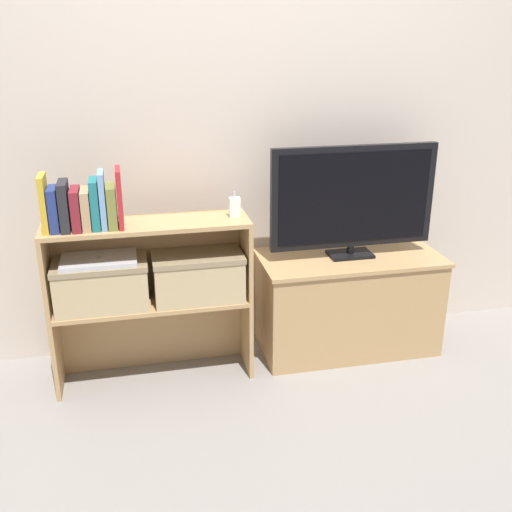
# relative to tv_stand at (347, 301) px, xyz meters

# --- Properties ---
(ground_plane) EXTENTS (16.00, 16.00, 0.00)m
(ground_plane) POSITION_rel_tv_stand_xyz_m (-0.51, -0.22, -0.26)
(ground_plane) COLOR gray
(wall_back) EXTENTS (10.00, 0.05, 2.40)m
(wall_back) POSITION_rel_tv_stand_xyz_m (-0.51, 0.25, 0.94)
(wall_back) COLOR beige
(wall_back) RESTS_ON ground_plane
(tv_stand) EXTENTS (0.93, 0.45, 0.52)m
(tv_stand) POSITION_rel_tv_stand_xyz_m (0.00, 0.00, 0.00)
(tv_stand) COLOR tan
(tv_stand) RESTS_ON ground_plane
(tv) EXTENTS (0.84, 0.14, 0.56)m
(tv) POSITION_rel_tv_stand_xyz_m (-0.00, -0.00, 0.56)
(tv) COLOR black
(tv) RESTS_ON tv_stand
(bookshelf_lower_tier) EXTENTS (0.92, 0.26, 0.40)m
(bookshelf_lower_tier) POSITION_rel_tv_stand_xyz_m (-1.01, -0.03, -0.00)
(bookshelf_lower_tier) COLOR tan
(bookshelf_lower_tier) RESTS_ON ground_plane
(bookshelf_upper_tier) EXTENTS (0.92, 0.26, 0.39)m
(bookshelf_upper_tier) POSITION_rel_tv_stand_xyz_m (-1.01, -0.03, 0.39)
(bookshelf_upper_tier) COLOR tan
(bookshelf_upper_tier) RESTS_ON bookshelf_lower_tier
(book_mustard) EXTENTS (0.03, 0.14, 0.24)m
(book_mustard) POSITION_rel_tv_stand_xyz_m (-1.43, -0.12, 0.65)
(book_mustard) COLOR gold
(book_mustard) RESTS_ON bookshelf_upper_tier
(book_navy) EXTENTS (0.04, 0.13, 0.19)m
(book_navy) POSITION_rel_tv_stand_xyz_m (-1.39, -0.12, 0.62)
(book_navy) COLOR navy
(book_navy) RESTS_ON bookshelf_upper_tier
(book_charcoal) EXTENTS (0.04, 0.15, 0.21)m
(book_charcoal) POSITION_rel_tv_stand_xyz_m (-1.35, -0.12, 0.64)
(book_charcoal) COLOR #232328
(book_charcoal) RESTS_ON bookshelf_upper_tier
(book_maroon) EXTENTS (0.04, 0.15, 0.18)m
(book_maroon) POSITION_rel_tv_stand_xyz_m (-1.30, -0.12, 0.62)
(book_maroon) COLOR maroon
(book_maroon) RESTS_ON bookshelf_upper_tier
(book_tan) EXTENTS (0.04, 0.15, 0.17)m
(book_tan) POSITION_rel_tv_stand_xyz_m (-1.26, -0.12, 0.62)
(book_tan) COLOR tan
(book_tan) RESTS_ON bookshelf_upper_tier
(book_teal) EXTENTS (0.03, 0.14, 0.21)m
(book_teal) POSITION_rel_tv_stand_xyz_m (-1.22, -0.12, 0.64)
(book_teal) COLOR #1E7075
(book_teal) RESTS_ON bookshelf_upper_tier
(book_skyblue) EXTENTS (0.02, 0.14, 0.25)m
(book_skyblue) POSITION_rel_tv_stand_xyz_m (-1.19, -0.12, 0.65)
(book_skyblue) COLOR #709ECC
(book_skyblue) RESTS_ON bookshelf_upper_tier
(book_olive) EXTENTS (0.04, 0.14, 0.18)m
(book_olive) POSITION_rel_tv_stand_xyz_m (-1.15, -0.12, 0.62)
(book_olive) COLOR olive
(book_olive) RESTS_ON bookshelf_upper_tier
(book_crimson) EXTENTS (0.02, 0.15, 0.26)m
(book_crimson) POSITION_rel_tv_stand_xyz_m (-1.12, -0.12, 0.66)
(book_crimson) COLOR #B22328
(book_crimson) RESTS_ON bookshelf_upper_tier
(baby_monitor) EXTENTS (0.05, 0.04, 0.12)m
(baby_monitor) POSITION_rel_tv_stand_xyz_m (-0.61, -0.09, 0.58)
(baby_monitor) COLOR white
(baby_monitor) RESTS_ON bookshelf_upper_tier
(storage_basket_left) EXTENTS (0.42, 0.23, 0.22)m
(storage_basket_left) POSITION_rel_tv_stand_xyz_m (-1.23, -0.10, 0.27)
(storage_basket_left) COLOR tan
(storage_basket_left) RESTS_ON bookshelf_lower_tier
(storage_basket_right) EXTENTS (0.42, 0.23, 0.22)m
(storage_basket_right) POSITION_rel_tv_stand_xyz_m (-0.79, -0.10, 0.27)
(storage_basket_right) COLOR tan
(storage_basket_right) RESTS_ON bookshelf_lower_tier
(laptop) EXTENTS (0.33, 0.21, 0.02)m
(laptop) POSITION_rel_tv_stand_xyz_m (-1.23, -0.10, 0.38)
(laptop) COLOR #BCBCC1
(laptop) RESTS_ON storage_basket_left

